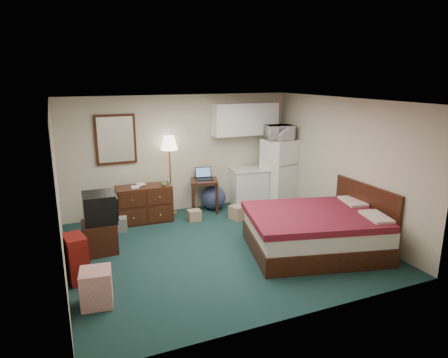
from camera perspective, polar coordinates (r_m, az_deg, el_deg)
name	(u,v)px	position (r m, az deg, el deg)	size (l,w,h in m)	color
floor	(221,247)	(7.00, -0.42, -9.76)	(5.00, 4.50, 0.01)	#163435
ceiling	(221,101)	(6.39, -0.47, 11.11)	(5.00, 4.50, 0.01)	beige
walls	(221,178)	(6.59, -0.44, 0.20)	(5.01, 4.51, 2.50)	beige
mirror	(116,139)	(8.28, -15.22, 5.49)	(0.80, 0.06, 1.00)	white
upper_cabinets	(245,119)	(8.92, 3.05, 8.54)	(1.50, 0.35, 0.70)	white
headboard	(365,212)	(7.50, 19.55, -4.46)	(0.06, 1.56, 1.00)	black
dresser	(144,204)	(8.23, -11.33, -3.50)	(1.09, 0.49, 0.74)	black
floor_lamp	(170,176)	(8.48, -7.69, 0.49)	(0.36, 0.36, 1.68)	gold
desk	(205,195)	(8.71, -2.80, -2.35)	(0.56, 0.56, 0.71)	black
exercise_ball	(213,197)	(8.83, -1.53, -2.65)	(0.54, 0.54, 0.54)	navy
kitchen_counter	(249,188)	(9.08, 3.56, -1.25)	(0.75, 0.57, 0.82)	white
fridge	(279,172)	(9.13, 7.80, 0.94)	(0.62, 0.62, 1.51)	white
bed	(315,232)	(6.92, 12.82, -7.40)	(2.12, 1.66, 0.68)	maroon
tv_stand	(100,237)	(7.08, -17.33, -7.91)	(0.52, 0.56, 0.52)	black
suitcase	(76,259)	(6.20, -20.40, -10.61)	(0.27, 0.43, 0.69)	#590A06
retail_box	(96,287)	(5.57, -17.77, -14.55)	(0.39, 0.39, 0.49)	beige
file_bin	(117,224)	(7.94, -15.10, -6.22)	(0.38, 0.29, 0.27)	gray
cardboard_box_a	(194,215)	(8.23, -4.27, -5.19)	(0.26, 0.22, 0.22)	tan
cardboard_box_b	(237,213)	(8.25, 1.90, -4.85)	(0.24, 0.29, 0.29)	tan
laptop	(204,174)	(8.60, -2.83, 0.72)	(0.35, 0.29, 0.24)	black
crt_tv	(99,208)	(6.95, -17.37, -3.92)	(0.53, 0.57, 0.49)	black
microwave	(279,131)	(8.88, 7.91, 6.83)	(0.59, 0.33, 0.40)	white
book_a	(131,183)	(8.04, -13.15, -0.50)	(0.16, 0.02, 0.21)	tan
book_b	(136,180)	(8.18, -12.40, -0.13)	(0.17, 0.02, 0.23)	tan
mug	(164,183)	(8.05, -8.57, -0.61)	(0.11, 0.09, 0.11)	#559A4C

